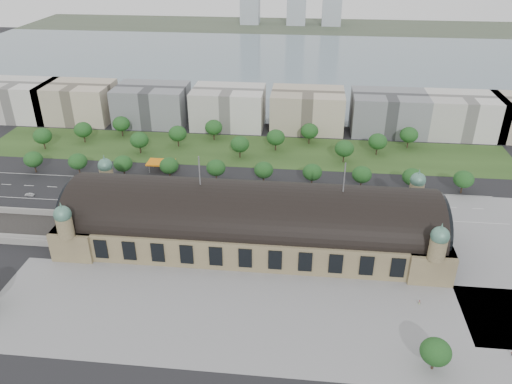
# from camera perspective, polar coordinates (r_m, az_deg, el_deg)

# --- Properties ---
(ground) EXTENTS (900.00, 900.00, 0.00)m
(ground) POSITION_cam_1_polar(r_m,az_deg,el_deg) (205.05, -0.51, -5.76)
(ground) COLOR black
(ground) RESTS_ON ground
(station) EXTENTS (150.00, 48.40, 44.30)m
(station) POSITION_cam_1_polar(r_m,az_deg,el_deg) (199.49, -0.52, -3.31)
(station) COLOR #8B7E56
(station) RESTS_ON ground
(plaza_south) EXTENTS (190.00, 48.00, 0.12)m
(plaza_south) POSITION_cam_1_polar(r_m,az_deg,el_deg) (169.78, 1.21, -14.24)
(plaza_south) COLOR gray
(plaza_south) RESTS_ON ground
(road_slab) EXTENTS (260.00, 26.00, 0.10)m
(road_slab) POSITION_cam_1_polar(r_m,az_deg,el_deg) (239.82, -4.23, -0.40)
(road_slab) COLOR black
(road_slab) RESTS_ON ground
(grass_belt) EXTENTS (300.00, 45.00, 0.10)m
(grass_belt) POSITION_cam_1_polar(r_m,az_deg,el_deg) (287.96, -1.37, 4.77)
(grass_belt) COLOR #29441B
(grass_belt) RESTS_ON ground
(petrol_station) EXTENTS (14.00, 13.00, 5.05)m
(petrol_station) POSITION_cam_1_polar(r_m,az_deg,el_deg) (269.68, -10.38, 3.29)
(petrol_station) COLOR orange
(petrol_station) RESTS_ON ground
(lake) EXTENTS (700.00, 320.00, 0.08)m
(lake) POSITION_cam_1_polar(r_m,az_deg,el_deg) (481.13, 3.66, 14.40)
(lake) COLOR slate
(lake) RESTS_ON ground
(far_shore) EXTENTS (700.00, 120.00, 0.14)m
(far_shore) POSITION_cam_1_polar(r_m,az_deg,el_deg) (676.92, 4.55, 18.41)
(far_shore) COLOR #44513D
(far_shore) RESTS_ON ground
(office_0) EXTENTS (45.00, 32.00, 24.00)m
(office_0) POSITION_cam_1_polar(r_m,az_deg,el_deg) (371.05, -25.36, 9.48)
(office_0) COLOR silver
(office_0) RESTS_ON ground
(office_1) EXTENTS (45.00, 32.00, 24.00)m
(office_1) POSITION_cam_1_polar(r_m,az_deg,el_deg) (352.27, -19.69, 9.66)
(office_1) COLOR #C2B298
(office_1) RESTS_ON ground
(office_2) EXTENTS (45.00, 32.00, 24.00)m
(office_2) POSITION_cam_1_polar(r_m,az_deg,el_deg) (334.08, -11.79, 9.75)
(office_2) COLOR gray
(office_2) RESTS_ON ground
(office_3) EXTENTS (45.00, 32.00, 24.00)m
(office_3) POSITION_cam_1_polar(r_m,az_deg,el_deg) (322.69, -3.16, 9.65)
(office_3) COLOR silver
(office_3) RESTS_ON ground
(office_4) EXTENTS (45.00, 32.00, 24.00)m
(office_4) POSITION_cam_1_polar(r_m,az_deg,el_deg) (318.82, 5.87, 9.31)
(office_4) COLOR #C2B298
(office_4) RESTS_ON ground
(office_5) EXTENTS (45.00, 32.00, 24.00)m
(office_5) POSITION_cam_1_polar(r_m,az_deg,el_deg) (322.75, 14.88, 8.75)
(office_5) COLOR gray
(office_5) RESTS_ON ground
(office_6) EXTENTS (45.00, 32.00, 24.00)m
(office_6) POSITION_cam_1_polar(r_m,az_deg,el_deg) (332.72, 22.61, 8.09)
(office_6) COLOR silver
(office_6) RESTS_ON ground
(tree_row_0) EXTENTS (9.60, 9.60, 11.52)m
(tree_row_0) POSITION_cam_1_polar(r_m,az_deg,el_deg) (283.31, -24.11, 3.43)
(tree_row_0) COLOR #2D2116
(tree_row_0) RESTS_ON ground
(tree_row_1) EXTENTS (9.60, 9.60, 11.52)m
(tree_row_1) POSITION_cam_1_polar(r_m,az_deg,el_deg) (272.26, -19.71, 3.31)
(tree_row_1) COLOR #2D2116
(tree_row_1) RESTS_ON ground
(tree_row_2) EXTENTS (9.60, 9.60, 11.52)m
(tree_row_2) POSITION_cam_1_polar(r_m,az_deg,el_deg) (262.95, -14.96, 3.17)
(tree_row_2) COLOR #2D2116
(tree_row_2) RESTS_ON ground
(tree_row_3) EXTENTS (9.60, 9.60, 11.52)m
(tree_row_3) POSITION_cam_1_polar(r_m,az_deg,el_deg) (255.56, -9.91, 2.99)
(tree_row_3) COLOR #2D2116
(tree_row_3) RESTS_ON ground
(tree_row_4) EXTENTS (9.60, 9.60, 11.52)m
(tree_row_4) POSITION_cam_1_polar(r_m,az_deg,el_deg) (250.26, -4.60, 2.78)
(tree_row_4) COLOR #2D2116
(tree_row_4) RESTS_ON ground
(tree_row_5) EXTENTS (9.60, 9.60, 11.52)m
(tree_row_5) POSITION_cam_1_polar(r_m,az_deg,el_deg) (247.19, 0.88, 2.53)
(tree_row_5) COLOR #2D2116
(tree_row_5) RESTS_ON ground
(tree_row_6) EXTENTS (9.60, 9.60, 11.52)m
(tree_row_6) POSITION_cam_1_polar(r_m,az_deg,el_deg) (246.43, 6.45, 2.26)
(tree_row_6) COLOR #2D2116
(tree_row_6) RESTS_ON ground
(tree_row_7) EXTENTS (9.60, 9.60, 11.52)m
(tree_row_7) POSITION_cam_1_polar(r_m,az_deg,el_deg) (248.00, 12.00, 1.97)
(tree_row_7) COLOR #2D2116
(tree_row_7) RESTS_ON ground
(tree_row_8) EXTENTS (9.60, 9.60, 11.52)m
(tree_row_8) POSITION_cam_1_polar(r_m,az_deg,el_deg) (251.86, 17.43, 1.66)
(tree_row_8) COLOR #2D2116
(tree_row_8) RESTS_ON ground
(tree_row_9) EXTENTS (9.60, 9.60, 11.52)m
(tree_row_9) POSITION_cam_1_polar(r_m,az_deg,el_deg) (257.90, 22.64, 1.35)
(tree_row_9) COLOR #2D2116
(tree_row_9) RESTS_ON ground
(tree_belt_0) EXTENTS (10.40, 10.40, 12.48)m
(tree_belt_0) POSITION_cam_1_polar(r_m,az_deg,el_deg) (311.83, -23.22, 5.91)
(tree_belt_0) COLOR #2D2116
(tree_belt_0) RESTS_ON ground
(tree_belt_1) EXTENTS (10.40, 10.40, 12.48)m
(tree_belt_1) POSITION_cam_1_polar(r_m,az_deg,el_deg) (313.20, -19.17, 6.75)
(tree_belt_1) COLOR #2D2116
(tree_belt_1) RESTS_ON ground
(tree_belt_2) EXTENTS (10.40, 10.40, 12.48)m
(tree_belt_2) POSITION_cam_1_polar(r_m,az_deg,el_deg) (316.16, -15.16, 7.54)
(tree_belt_2) COLOR #2D2116
(tree_belt_2) RESTS_ON ground
(tree_belt_3) EXTENTS (10.40, 10.40, 12.48)m
(tree_belt_3) POSITION_cam_1_polar(r_m,az_deg,el_deg) (288.80, -13.20, 5.81)
(tree_belt_3) COLOR #2D2116
(tree_belt_3) RESTS_ON ground
(tree_belt_4) EXTENTS (10.40, 10.40, 12.48)m
(tree_belt_4) POSITION_cam_1_polar(r_m,az_deg,el_deg) (293.99, -8.95, 6.63)
(tree_belt_4) COLOR #2D2116
(tree_belt_4) RESTS_ON ground
(tree_belt_5) EXTENTS (10.40, 10.40, 12.48)m
(tree_belt_5) POSITION_cam_1_polar(r_m,az_deg,el_deg) (300.77, -4.86, 7.38)
(tree_belt_5) COLOR #2D2116
(tree_belt_5) RESTS_ON ground
(tree_belt_6) EXTENTS (10.40, 10.40, 12.48)m
(tree_belt_6) POSITION_cam_1_polar(r_m,az_deg,el_deg) (275.81, -1.86, 5.49)
(tree_belt_6) COLOR #2D2116
(tree_belt_6) RESTS_ON ground
(tree_belt_7) EXTENTS (10.40, 10.40, 12.48)m
(tree_belt_7) POSITION_cam_1_polar(r_m,az_deg,el_deg) (285.06, 2.27, 6.26)
(tree_belt_7) COLOR #2D2116
(tree_belt_7) RESTS_ON ground
(tree_belt_8) EXTENTS (10.40, 10.40, 12.48)m
(tree_belt_8) POSITION_cam_1_polar(r_m,az_deg,el_deg) (295.73, 6.14, 6.95)
(tree_belt_8) COLOR #2D2116
(tree_belt_8) RESTS_ON ground
(tree_belt_9) EXTENTS (10.40, 10.40, 12.48)m
(tree_belt_9) POSITION_cam_1_polar(r_m,az_deg,el_deg) (274.30, 10.06, 4.92)
(tree_belt_9) COLOR #2D2116
(tree_belt_9) RESTS_ON ground
(tree_belt_10) EXTENTS (10.40, 10.40, 12.48)m
(tree_belt_10) POSITION_cam_1_polar(r_m,az_deg,el_deg) (287.39, 13.74, 5.63)
(tree_belt_10) COLOR #2D2116
(tree_belt_10) RESTS_ON ground
(tree_belt_11) EXTENTS (10.40, 10.40, 12.48)m
(tree_belt_11) POSITION_cam_1_polar(r_m,az_deg,el_deg) (301.59, 17.09, 6.26)
(tree_belt_11) COLOR #2D2116
(tree_belt_11) RESTS_ON ground
(tree_plaza_s) EXTENTS (9.00, 9.00, 10.64)m
(tree_plaza_s) POSITION_cam_1_polar(r_m,az_deg,el_deg) (158.40, 19.85, -16.81)
(tree_plaza_s) COLOR #2D2116
(tree_plaza_s) RESTS_ON ground
(traffic_car_0) EXTENTS (4.77, 2.26, 1.57)m
(traffic_car_0) POSITION_cam_1_polar(r_m,az_deg,el_deg) (262.04, -24.46, -0.25)
(traffic_car_0) COLOR silver
(traffic_car_0) RESTS_ON ground
(traffic_car_1) EXTENTS (4.14, 1.64, 1.34)m
(traffic_car_1) POSITION_cam_1_polar(r_m,az_deg,el_deg) (258.37, -14.45, 1.11)
(traffic_car_1) COLOR #94969C
(traffic_car_1) RESTS_ON ground
(traffic_car_2) EXTENTS (5.86, 3.12, 1.57)m
(traffic_car_2) POSITION_cam_1_polar(r_m,az_deg,el_deg) (248.27, -15.06, -0.11)
(traffic_car_2) COLOR black
(traffic_car_2) RESTS_ON ground
(traffic_car_4) EXTENTS (4.37, 2.07, 1.44)m
(traffic_car_4) POSITION_cam_1_polar(r_m,az_deg,el_deg) (229.37, 6.04, -1.71)
(traffic_car_4) COLOR #192448
(traffic_car_4) RESTS_ON ground
(traffic_car_5) EXTENTS (4.11, 1.83, 1.31)m
(traffic_car_5) POSITION_cam_1_polar(r_m,az_deg,el_deg) (242.97, 6.87, 0.04)
(traffic_car_5) COLOR #5B5D63
(traffic_car_5) RESTS_ON ground
(parked_car_0) EXTENTS (4.59, 3.06, 1.43)m
(parked_car_0) POSITION_cam_1_polar(r_m,az_deg,el_deg) (244.03, -18.89, -1.25)
(parked_car_0) COLOR black
(parked_car_0) RESTS_ON ground
(parked_car_1) EXTENTS (6.16, 4.37, 1.56)m
(parked_car_1) POSITION_cam_1_polar(r_m,az_deg,el_deg) (234.16, -10.98, -1.43)
(parked_car_1) COLOR maroon
(parked_car_1) RESTS_ON ground
(parked_car_2) EXTENTS (5.86, 4.21, 1.58)m
(parked_car_2) POSITION_cam_1_polar(r_m,az_deg,el_deg) (228.90, -9.51, -2.02)
(parked_car_2) COLOR #1B1844
(parked_car_2) RESTS_ON ground
(parked_car_3) EXTENTS (4.65, 3.48, 1.48)m
(parked_car_3) POSITION_cam_1_polar(r_m,az_deg,el_deg) (230.91, -9.22, -1.72)
(parked_car_3) COLOR #4F5156
(parked_car_3) RESTS_ON ground
(parked_car_4) EXTENTS (4.03, 3.07, 1.27)m
(parked_car_4) POSITION_cam_1_polar(r_m,az_deg,el_deg) (227.40, -7.91, -2.15)
(parked_car_4) COLOR silver
(parked_car_4) RESTS_ON ground
(parked_car_5) EXTENTS (5.16, 4.76, 1.34)m
(parked_car_5) POSITION_cam_1_polar(r_m,az_deg,el_deg) (228.70, -5.25, -1.78)
(parked_car_5) COLOR gray
(parked_car_5) RESTS_ON ground
(parked_car_6) EXTENTS (4.70, 4.02, 1.29)m
(parked_car_6) POSITION_cam_1_polar(r_m,az_deg,el_deg) (226.03, -4.43, -2.14)
(parked_car_6) COLOR black
(parked_car_6) RESTS_ON ground
(bus_west) EXTENTS (12.80, 3.87, 3.51)m
(bus_west) POSITION_cam_1_polar(r_m,az_deg,el_deg) (227.95, -2.12, -1.47)
(bus_west) COLOR #B2321C
(bus_west) RESTS_ON ground
(bus_mid) EXTENTS (12.09, 3.78, 3.31)m
(bus_mid) POSITION_cam_1_polar(r_m,az_deg,el_deg) (228.00, -2.13, -1.49)
(bus_mid) COLOR beige
(bus_mid) RESTS_ON ground
(bus_east) EXTENTS (12.17, 3.35, 3.36)m
(bus_east) POSITION_cam_1_polar(r_m,az_deg,el_deg) (230.64, 7.72, -1.37)
(bus_east) COLOR white
(bus_east) RESTS_ON ground
(pedestrian_0) EXTENTS (0.88, 0.59, 1.66)m
(pedestrian_0) POSITION_cam_1_polar(r_m,az_deg,el_deg) (183.09, 18.17, -11.91)
(pedestrian_0) COLOR gray
(pedestrian_0) RESTS_ON ground
(pedestrian_4) EXTENTS (0.85, 1.25, 1.78)m
(pedestrian_4) POSITION_cam_1_polar(r_m,az_deg,el_deg) (165.16, 19.14, -17.30)
(pedestrian_4) COLOR gray
(pedestrian_4) RESTS_ON ground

